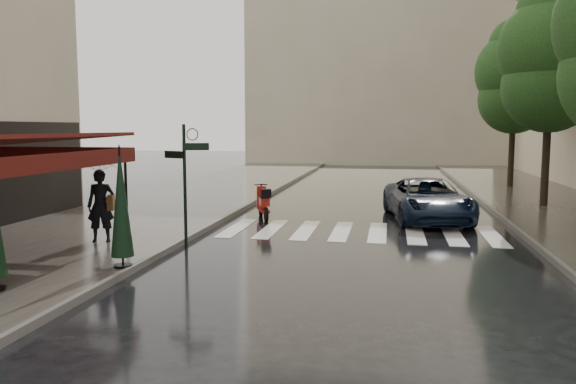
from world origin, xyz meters
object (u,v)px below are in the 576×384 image
(parasol_back, at_px, (121,203))
(scooter, at_px, (264,204))
(pedestrian_with_umbrella, at_px, (100,176))
(parked_car, at_px, (427,200))

(parasol_back, bearing_deg, scooter, 79.42)
(parasol_back, bearing_deg, pedestrian_with_umbrella, 126.61)
(scooter, relative_size, parasol_back, 0.63)
(parked_car, xyz_separation_m, parasol_back, (-6.69, -7.98, 0.79))
(parked_car, bearing_deg, scooter, 178.07)
(scooter, relative_size, parked_car, 0.32)
(scooter, xyz_separation_m, parked_car, (5.32, 0.68, 0.17))
(pedestrian_with_umbrella, relative_size, parasol_back, 1.01)
(pedestrian_with_umbrella, relative_size, scooter, 1.60)
(parked_car, bearing_deg, parasol_back, -139.17)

